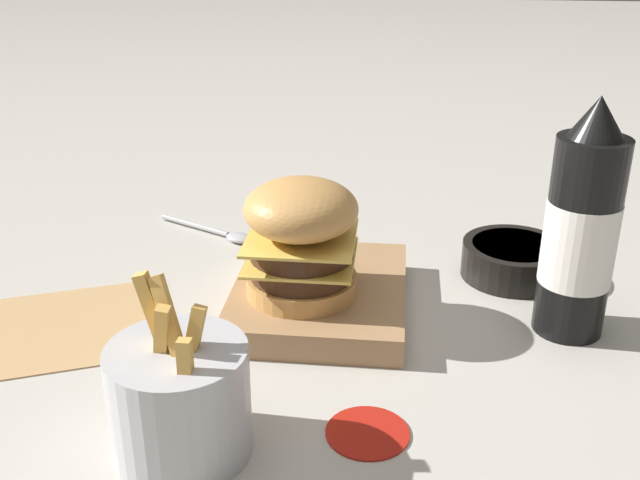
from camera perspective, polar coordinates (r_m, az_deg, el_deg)
The scene contains 9 objects.
ground_plane at distance 0.79m, azimuth -2.88°, elevation -6.05°, with size 6.00×6.00×0.00m, color #B7B2A8.
serving_board at distance 0.80m, azimuth 0.00°, elevation -4.23°, with size 0.22×0.18×0.03m.
burger at distance 0.75m, azimuth -1.43°, elevation 0.18°, with size 0.11×0.11×0.12m.
ketchup_bottle at distance 0.77m, azimuth 19.25°, elevation 0.61°, with size 0.07×0.07×0.24m.
fries_basket at distance 0.60m, azimuth -10.63°, elevation -11.83°, with size 0.11×0.11×0.15m.
side_bowl at distance 0.90m, azimuth 14.53°, elevation -1.40°, with size 0.12×0.12×0.04m.
spoon at distance 0.99m, azimuth -7.41°, elevation 0.53°, with size 0.08×0.14×0.01m.
ketchup_puddle at distance 0.64m, azimuth 3.64°, elevation -14.37°, with size 0.07×0.07×0.00m.
parchment_square at distance 0.82m, azimuth -18.63°, elevation -6.25°, with size 0.22×0.22×0.00m.
Camera 1 is at (0.67, 0.11, 0.40)m, focal length 42.00 mm.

